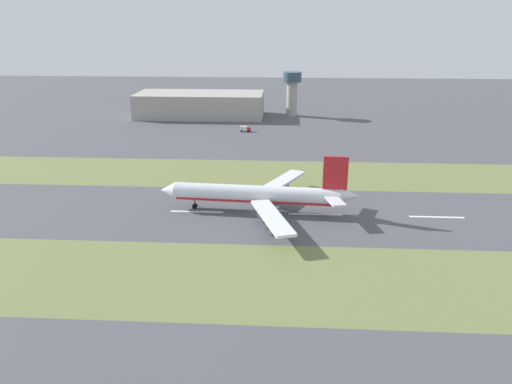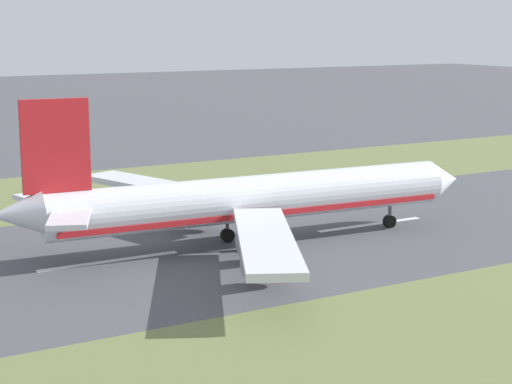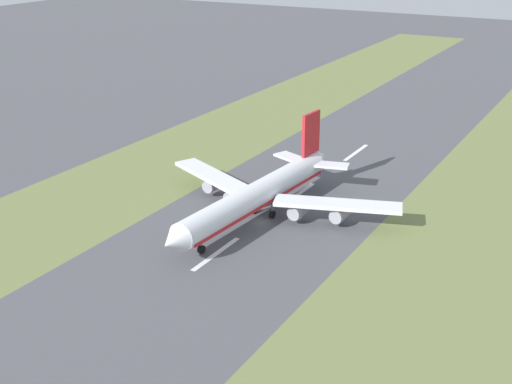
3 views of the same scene
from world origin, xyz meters
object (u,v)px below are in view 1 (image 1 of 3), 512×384
at_px(control_tower, 292,89).
at_px(service_truck, 245,129).
at_px(terminal_building, 200,105).
at_px(airplane_main_jet, 262,195).

height_order(control_tower, service_truck, control_tower).
distance_m(terminal_building, control_tower, 61.49).
height_order(airplane_main_jet, terminal_building, airplane_main_jet).
xyz_separation_m(airplane_main_jet, terminal_building, (170.03, 49.12, 1.71)).
height_order(airplane_main_jet, control_tower, control_tower).
height_order(airplane_main_jet, service_truck, airplane_main_jet).
xyz_separation_m(control_tower, service_truck, (-51.02, 26.96, -16.06)).
xyz_separation_m(terminal_building, service_truck, (-45.31, -33.43, -6.06)).
bearing_deg(terminal_building, control_tower, -84.60).
xyz_separation_m(airplane_main_jet, control_tower, (175.74, -11.27, 11.70)).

